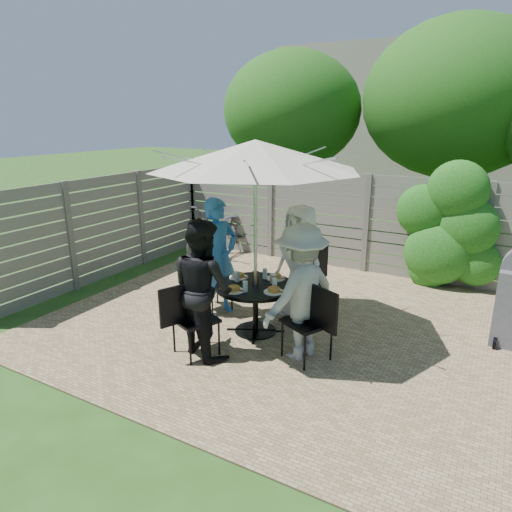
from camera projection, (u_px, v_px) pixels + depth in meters
The scene contains 22 objects.
backyard_envelope at pixel (441, 124), 13.98m from camera, with size 60.00×60.00×5.00m.
patio_table at pixel (255, 299), 6.10m from camera, with size 1.36×1.36×0.69m.
umbrella at pixel (255, 155), 5.55m from camera, with size 3.40×3.40×2.56m.
chair_back at pixel (305, 295), 6.75m from camera, with size 0.60×0.75×0.97m.
person_back at pixel (300, 262), 6.51m from camera, with size 0.82×0.53×1.67m, color silver.
chair_left at pixel (214, 294), 6.87m from camera, with size 0.67×0.54×0.88m.
person_left at pixel (219, 258), 6.59m from camera, with size 0.64×0.42×1.75m, color #2865AF.
chair_front at pixel (195, 334), 5.56m from camera, with size 0.61×0.74×0.96m.
person_front at pixel (203, 288), 5.48m from camera, with size 0.83×0.65×1.71m, color black.
chair_right at pixel (307, 337), 5.45m from camera, with size 0.76×0.64×1.00m.
person_right at pixel (301, 292), 5.39m from camera, with size 1.08×0.62×1.67m, color #A5A5A1.
plate_back at pixel (275, 277), 6.26m from camera, with size 0.26×0.26×0.06m.
plate_left at pixel (239, 276), 6.30m from camera, with size 0.26×0.26×0.06m.
plate_front at pixel (234, 289), 5.81m from camera, with size 0.26×0.26×0.06m.
plate_right at pixel (274, 291), 5.77m from camera, with size 0.26×0.26×0.06m.
glass_back at pixel (265, 274), 6.26m from camera, with size 0.07×0.07×0.14m, color silver.
glass_left at pixel (237, 276), 6.15m from camera, with size 0.07×0.07×0.14m, color silver.
glass_front at pixel (245, 286), 5.78m from camera, with size 0.07×0.07×0.14m, color silver.
glass_right at pixel (275, 283), 5.90m from camera, with size 0.07×0.07×0.14m, color silver.
syrup_jug at pixel (255, 277), 6.09m from camera, with size 0.09×0.09×0.16m, color #59280C.
coffee_cup at pixel (273, 279), 6.09m from camera, with size 0.08×0.08×0.12m, color #C6B293.
bicycle at pixel (224, 230), 9.56m from camera, with size 0.73×2.11×1.11m, color #333338.
Camera 1 is at (2.25, -5.18, 2.82)m, focal length 32.00 mm.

